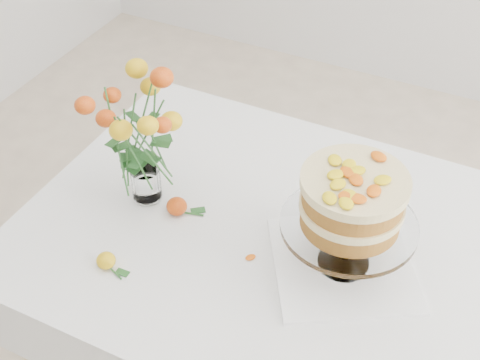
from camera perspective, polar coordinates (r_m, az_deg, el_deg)
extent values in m
cube|color=tan|center=(1.61, 6.32, -6.31)|extent=(1.40, 0.90, 0.04)
cylinder|color=tan|center=(2.31, -5.34, -1.56)|extent=(0.06, 0.06, 0.71)
cube|color=silver|center=(1.60, 6.38, -5.75)|extent=(1.42, 0.92, 0.01)
cube|color=silver|center=(1.99, 11.01, 0.93)|extent=(1.42, 0.01, 0.20)
cube|color=silver|center=(1.94, -13.72, -0.92)|extent=(0.01, 0.92, 0.20)
cube|color=white|center=(1.56, 8.77, -7.14)|extent=(0.43, 0.43, 0.01)
cylinder|color=white|center=(1.50, 9.05, -5.24)|extent=(0.03, 0.03, 0.10)
cylinder|color=white|center=(1.46, 9.27, -3.75)|extent=(0.30, 0.30, 0.01)
cylinder|color=#9C6223|center=(1.44, 9.39, -2.97)|extent=(0.28, 0.28, 0.04)
cylinder|color=#FAE1A1|center=(1.42, 9.52, -2.07)|extent=(0.29, 0.29, 0.02)
cylinder|color=#9C6223|center=(1.40, 9.66, -1.14)|extent=(0.28, 0.28, 0.04)
cylinder|color=#FAE1A1|center=(1.38, 9.81, -0.15)|extent=(0.30, 0.30, 0.02)
cylinder|color=white|center=(1.72, -7.87, -1.43)|extent=(0.06, 0.06, 0.01)
cylinder|color=white|center=(1.69, -8.01, -0.27)|extent=(0.07, 0.07, 0.09)
ellipsoid|color=gold|center=(1.56, -11.36, -6.75)|extent=(0.04, 0.04, 0.04)
cylinder|color=#295E25|center=(1.55, -10.64, -7.80)|extent=(0.05, 0.02, 0.00)
ellipsoid|color=red|center=(1.66, -5.42, -2.24)|extent=(0.05, 0.05, 0.04)
cylinder|color=#295E25|center=(1.66, -4.18, -2.91)|extent=(0.06, 0.02, 0.01)
ellipsoid|color=yellow|center=(1.56, 0.90, -6.63)|extent=(0.03, 0.02, 0.00)
ellipsoid|color=yellow|center=(1.51, 3.70, -8.87)|extent=(0.03, 0.02, 0.00)
ellipsoid|color=yellow|center=(1.47, 4.52, -10.45)|extent=(0.03, 0.02, 0.00)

